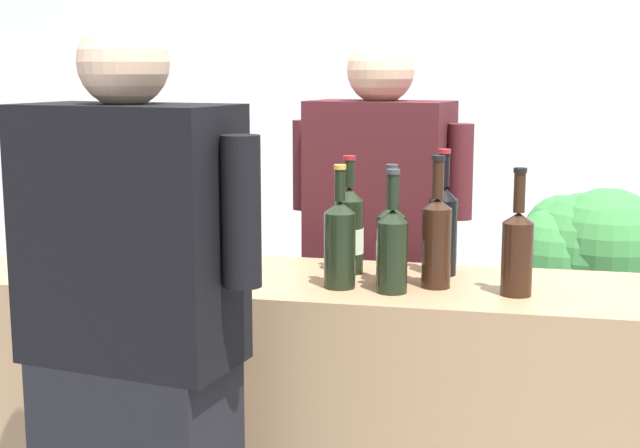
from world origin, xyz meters
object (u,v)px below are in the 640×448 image
person_guest (136,407)px  ice_bucket (69,222)px  wine_bottle_0 (149,231)px  potted_shrub (587,270)px  wine_bottle_2 (391,243)px  wine_bottle_3 (340,242)px  wine_bottle_6 (229,241)px  wine_bottle_10 (392,247)px  wine_bottle_7 (517,250)px  person_server (378,294)px  wine_bottle_8 (443,227)px  wine_bottle_1 (437,238)px  wine_bottle_4 (201,235)px  wine_bottle_5 (349,230)px  wine_glass (244,229)px  wine_bottle_9 (189,219)px

person_guest → ice_bucket: bearing=127.0°
wine_bottle_0 → potted_shrub: bearing=45.4°
wine_bottle_2 → wine_bottle_3: bearing=-149.4°
wine_bottle_6 → wine_bottle_10: bearing=3.0°
wine_bottle_7 → potted_shrub: size_ratio=0.30×
wine_bottle_0 → person_server: 0.85m
wine_bottle_6 → wine_bottle_8: bearing=25.6°
wine_bottle_1 → wine_bottle_2: bearing=172.4°
wine_bottle_4 → wine_bottle_7: bearing=-3.2°
wine_bottle_0 → potted_shrub: wine_bottle_0 is taller
wine_bottle_4 → wine_bottle_5: 0.41m
person_guest → wine_bottle_8: bearing=49.2°
person_server → potted_shrub: person_server is taller
wine_bottle_1 → wine_bottle_7: wine_bottle_1 is taller
wine_bottle_5 → wine_bottle_6: size_ratio=1.00×
wine_bottle_5 → wine_bottle_6: 0.36m
wine_glass → wine_bottle_5: bearing=21.9°
wine_bottle_8 → wine_bottle_10: size_ratio=1.10×
wine_bottle_3 → ice_bucket: 0.87m
wine_bottle_9 → wine_bottle_2: bearing=-11.9°
wine_bottle_0 → wine_bottle_10: 0.70m
wine_bottle_7 → wine_glass: wine_bottle_7 is taller
wine_bottle_1 → wine_bottle_2: 0.12m
wine_bottle_9 → wine_bottle_8: bearing=0.7°
wine_bottle_6 → wine_bottle_9: (-0.20, 0.25, 0.01)m
wine_bottle_5 → wine_bottle_6: bearing=-141.6°
wine_bottle_1 → wine_bottle_5: bearing=154.8°
wine_bottle_0 → ice_bucket: wine_bottle_0 is taller
wine_bottle_6 → wine_bottle_2: bearing=16.0°
wine_bottle_1 → ice_bucket: bearing=174.3°
wine_bottle_3 → person_server: 0.70m
wine_bottle_5 → person_server: size_ratio=0.20×
wine_bottle_3 → wine_bottle_7: bearing=2.2°
wine_bottle_1 → wine_bottle_8: bearing=89.1°
wine_bottle_4 → wine_bottle_1: bearing=-0.7°
wine_bottle_0 → wine_bottle_8: bearing=10.7°
wine_bottle_4 → wine_bottle_5: size_ratio=0.96×
wine_bottle_3 → wine_bottle_9: 0.53m
ice_bucket → wine_bottle_7: bearing=-6.5°
wine_bottle_2 → wine_bottle_3: 0.14m
wine_bottle_3 → person_server: person_server is taller
wine_bottle_0 → wine_bottle_7: bearing=-2.5°
wine_bottle_10 → person_guest: (-0.50, -0.47, -0.29)m
wine_bottle_3 → wine_glass: (-0.28, 0.07, 0.01)m
wine_glass → person_server: size_ratio=0.11×
wine_bottle_2 → wine_bottle_4: (-0.53, -0.01, 0.00)m
wine_bottle_6 → wine_glass: (0.01, 0.11, 0.01)m
wine_bottle_7 → wine_bottle_3: bearing=-177.8°
wine_bottle_1 → person_server: person_server is taller
wine_bottle_8 → wine_bottle_9: wine_bottle_8 is taller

